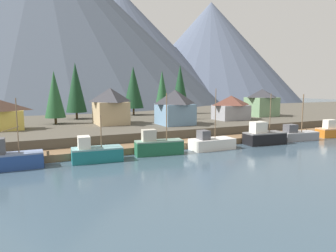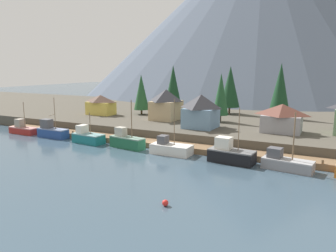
{
  "view_description": "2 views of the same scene",
  "coord_description": "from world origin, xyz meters",
  "px_view_note": "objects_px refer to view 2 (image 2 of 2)",
  "views": [
    {
      "loc": [
        -22.58,
        -41.87,
        9.94
      ],
      "look_at": [
        -1.61,
        2.05,
        3.64
      ],
      "focal_mm": 32.5,
      "sensor_mm": 36.0,
      "label": 1
    },
    {
      "loc": [
        28.89,
        -50.55,
        14.75
      ],
      "look_at": [
        1.51,
        2.55,
        4.03
      ],
      "focal_mm": 34.78,
      "sensor_mm": 36.0,
      "label": 2
    }
  ],
  "objects_px": {
    "conifer_near_left": "(280,87)",
    "conifer_mid_right": "(141,92)",
    "house_grey": "(282,118)",
    "fishing_boat_grey": "(286,163)",
    "house_blue": "(201,111)",
    "fishing_boat_white": "(171,148)",
    "channel_buoy": "(165,203)",
    "fishing_boat_black": "(230,154)",
    "house_yellow": "(101,105)",
    "house_tan": "(166,104)",
    "conifer_back_left": "(221,94)",
    "fishing_boat_green": "(126,141)",
    "conifer_near_right": "(173,86)",
    "fishing_boat_blue": "(52,131)",
    "fishing_boat_red": "(23,129)",
    "conifer_mid_left": "(230,87)",
    "fishing_boat_teal": "(88,137)"
  },
  "relations": [
    {
      "from": "fishing_boat_black",
      "to": "house_blue",
      "type": "relative_size",
      "value": 1.28
    },
    {
      "from": "house_blue",
      "to": "conifer_back_left",
      "type": "relative_size",
      "value": 0.62
    },
    {
      "from": "fishing_boat_white",
      "to": "house_yellow",
      "type": "distance_m",
      "value": 36.06
    },
    {
      "from": "fishing_boat_black",
      "to": "house_yellow",
      "type": "distance_m",
      "value": 45.44
    },
    {
      "from": "house_blue",
      "to": "house_grey",
      "type": "bearing_deg",
      "value": 9.52
    },
    {
      "from": "fishing_boat_black",
      "to": "fishing_boat_green",
      "type": "bearing_deg",
      "value": -175.83
    },
    {
      "from": "fishing_boat_grey",
      "to": "house_blue",
      "type": "bearing_deg",
      "value": 151.85
    },
    {
      "from": "fishing_boat_green",
      "to": "house_yellow",
      "type": "bearing_deg",
      "value": 145.73
    },
    {
      "from": "fishing_boat_black",
      "to": "house_tan",
      "type": "relative_size",
      "value": 1.2
    },
    {
      "from": "fishing_boat_black",
      "to": "conifer_mid_right",
      "type": "height_order",
      "value": "conifer_mid_right"
    },
    {
      "from": "house_grey",
      "to": "conifer_near_left",
      "type": "xyz_separation_m",
      "value": [
        -3.33,
        18.61,
        4.85
      ]
    },
    {
      "from": "house_grey",
      "to": "channel_buoy",
      "type": "relative_size",
      "value": 10.78
    },
    {
      "from": "fishing_boat_green",
      "to": "conifer_back_left",
      "type": "bearing_deg",
      "value": 71.79
    },
    {
      "from": "fishing_boat_blue",
      "to": "channel_buoy",
      "type": "xyz_separation_m",
      "value": [
        37.95,
        -19.96,
        -1.01
      ]
    },
    {
      "from": "fishing_boat_white",
      "to": "conifer_near_left",
      "type": "bearing_deg",
      "value": 70.3
    },
    {
      "from": "fishing_boat_black",
      "to": "house_grey",
      "type": "height_order",
      "value": "fishing_boat_black"
    },
    {
      "from": "conifer_near_left",
      "to": "conifer_mid_left",
      "type": "distance_m",
      "value": 13.11
    },
    {
      "from": "house_yellow",
      "to": "house_tan",
      "type": "xyz_separation_m",
      "value": [
        19.26,
        0.46,
        1.04
      ]
    },
    {
      "from": "fishing_boat_red",
      "to": "house_tan",
      "type": "relative_size",
      "value": 0.99
    },
    {
      "from": "fishing_boat_white",
      "to": "conifer_mid_left",
      "type": "relative_size",
      "value": 0.76
    },
    {
      "from": "house_tan",
      "to": "channel_buoy",
      "type": "relative_size",
      "value": 10.45
    },
    {
      "from": "conifer_back_left",
      "to": "fishing_boat_green",
      "type": "bearing_deg",
      "value": -115.88
    },
    {
      "from": "house_grey",
      "to": "channel_buoy",
      "type": "height_order",
      "value": "house_grey"
    },
    {
      "from": "fishing_boat_green",
      "to": "conifer_near_right",
      "type": "xyz_separation_m",
      "value": [
        -6.41,
        32.4,
        8.44
      ]
    },
    {
      "from": "fishing_boat_grey",
      "to": "conifer_near_right",
      "type": "xyz_separation_m",
      "value": [
        -34.63,
        32.65,
        8.71
      ]
    },
    {
      "from": "conifer_mid_right",
      "to": "conifer_back_left",
      "type": "distance_m",
      "value": 22.65
    },
    {
      "from": "fishing_boat_white",
      "to": "conifer_near_left",
      "type": "distance_m",
      "value": 37.87
    },
    {
      "from": "fishing_boat_white",
      "to": "fishing_boat_grey",
      "type": "relative_size",
      "value": 1.12
    },
    {
      "from": "fishing_boat_grey",
      "to": "house_tan",
      "type": "relative_size",
      "value": 1.17
    },
    {
      "from": "fishing_boat_white",
      "to": "house_tan",
      "type": "distance_m",
      "value": 23.02
    },
    {
      "from": "fishing_boat_black",
      "to": "fishing_boat_grey",
      "type": "relative_size",
      "value": 1.02
    },
    {
      "from": "house_blue",
      "to": "channel_buoy",
      "type": "distance_m",
      "value": 34.49
    },
    {
      "from": "conifer_near_left",
      "to": "conifer_mid_left",
      "type": "height_order",
      "value": "conifer_near_left"
    },
    {
      "from": "fishing_boat_black",
      "to": "fishing_boat_grey",
      "type": "distance_m",
      "value": 8.32
    },
    {
      "from": "fishing_boat_white",
      "to": "channel_buoy",
      "type": "height_order",
      "value": "fishing_boat_white"
    },
    {
      "from": "fishing_boat_blue",
      "to": "conifer_back_left",
      "type": "distance_m",
      "value": 38.02
    },
    {
      "from": "fishing_boat_grey",
      "to": "channel_buoy",
      "type": "height_order",
      "value": "fishing_boat_grey"
    },
    {
      "from": "fishing_boat_grey",
      "to": "house_tan",
      "type": "xyz_separation_m",
      "value": [
        -30.04,
        19.63,
        5.14
      ]
    },
    {
      "from": "fishing_boat_blue",
      "to": "conifer_mid_right",
      "type": "bearing_deg",
      "value": 72.43
    },
    {
      "from": "conifer_near_left",
      "to": "conifer_mid_right",
      "type": "height_order",
      "value": "conifer_near_left"
    },
    {
      "from": "fishing_boat_teal",
      "to": "fishing_boat_white",
      "type": "relative_size",
      "value": 0.7
    },
    {
      "from": "fishing_boat_white",
      "to": "conifer_mid_right",
      "type": "xyz_separation_m",
      "value": [
        -21.06,
        24.44,
        7.42
      ]
    },
    {
      "from": "house_grey",
      "to": "conifer_back_left",
      "type": "height_order",
      "value": "conifer_back_left"
    },
    {
      "from": "house_yellow",
      "to": "house_tan",
      "type": "height_order",
      "value": "house_tan"
    },
    {
      "from": "fishing_boat_blue",
      "to": "house_grey",
      "type": "height_order",
      "value": "fishing_boat_blue"
    },
    {
      "from": "house_blue",
      "to": "fishing_boat_blue",
      "type": "bearing_deg",
      "value": -156.07
    },
    {
      "from": "house_tan",
      "to": "conifer_back_left",
      "type": "xyz_separation_m",
      "value": [
        12.57,
        2.78,
        2.64
      ]
    },
    {
      "from": "fishing_boat_blue",
      "to": "house_grey",
      "type": "bearing_deg",
      "value": 19.39
    },
    {
      "from": "fishing_boat_teal",
      "to": "conifer_back_left",
      "type": "relative_size",
      "value": 0.61
    },
    {
      "from": "fishing_boat_green",
      "to": "fishing_boat_white",
      "type": "distance_m",
      "value": 9.28
    }
  ]
}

